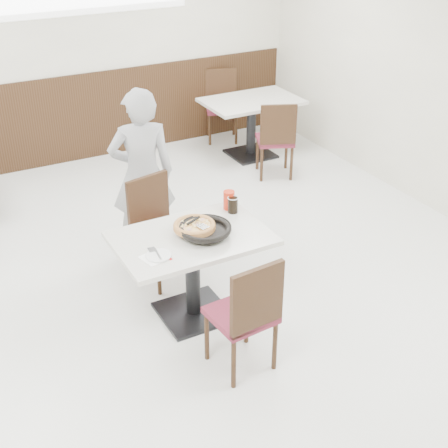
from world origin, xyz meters
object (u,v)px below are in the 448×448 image
main_table (193,276)px  bg_table_right (251,128)px  pizza (194,227)px  bg_chair_right_near (275,138)px  pizza_pan (205,231)px  bg_chair_right_far (222,107)px  chair_near (241,312)px  cola_glass (233,205)px  side_plate (158,256)px  red_cup (229,200)px  chair_far (162,232)px  diner_person (142,175)px

main_table → bg_table_right: 3.50m
pizza → bg_chair_right_near: bg_chair_right_near is taller
pizza_pan → bg_chair_right_near: (2.00, 2.13, -0.32)m
bg_chair_right_near → bg_chair_right_far: size_ratio=1.00×
chair_near → bg_chair_right_far: (2.05, 4.12, 0.00)m
chair_near → cola_glass: bearing=59.8°
side_plate → bg_chair_right_near: (2.44, 2.23, -0.28)m
cola_glass → pizza: bearing=-158.4°
bg_table_right → side_plate: bearing=-130.8°
chair_near → red_cup: bearing=61.4°
main_table → chair_far: 0.62m
chair_far → diner_person: size_ratio=0.58×
pizza → bg_chair_right_near: bearing=44.9°
diner_person → bg_chair_right_far: diner_person is taller
main_table → red_cup: 0.71m
main_table → bg_chair_right_far: bg_chair_right_far is taller
diner_person → cola_glass: bearing=128.1°
side_plate → bg_chair_right_near: bg_chair_right_near is taller
pizza_pan → cola_glass: 0.46m
chair_near → diner_person: size_ratio=0.58×
chair_near → side_plate: chair_near is taller
pizza → side_plate: (-0.38, -0.18, -0.05)m
pizza → bg_chair_right_far: (2.05, 3.39, -0.34)m
pizza_pan → diner_person: diner_person is taller
bg_chair_right_near → red_cup: bearing=-108.7°
main_table → cola_glass: 0.68m
main_table → bg_table_right: bearing=51.8°
pizza_pan → bg_chair_right_near: bearing=46.7°
cola_glass → bg_chair_right_far: size_ratio=0.14×
chair_far → bg_chair_right_far: bearing=-139.4°
chair_near → diner_person: 1.87m
pizza_pan → chair_near: bearing=-94.7°
diner_person → bg_chair_right_far: 3.09m
pizza_pan → bg_chair_right_far: 4.01m
chair_far → pizza_pan: 0.74m
diner_person → pizza_pan: bearing=105.6°
diner_person → bg_table_right: (2.12, 1.62, -0.44)m
pizza → red_cup: 0.51m
main_table → chair_near: (0.04, -0.71, 0.10)m
red_cup → chair_far: bearing=144.6°
bg_chair_right_near → bg_chair_right_far: bearing=113.5°
bg_chair_right_far → pizza: bearing=82.5°
pizza → diner_person: (0.00, 1.10, 0.01)m
pizza_pan → red_cup: 0.50m
red_cup → pizza_pan: bearing=-140.1°
main_table → cola_glass: bearing=22.5°
chair_far → pizza: 0.68m
pizza → side_plate: size_ratio=1.73×
red_cup → bg_chair_right_far: bearing=62.8°
pizza_pan → diner_person: size_ratio=0.23×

